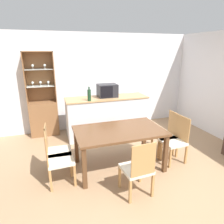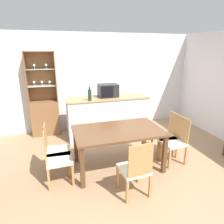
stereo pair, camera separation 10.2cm
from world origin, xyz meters
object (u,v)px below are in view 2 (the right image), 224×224
object	(u,v)px
display_cabinet	(45,111)
dining_chair_side_right_far	(167,135)
dining_chair_side_left_far	(55,150)
dining_chair_side_right_near	(175,141)
wine_bottle	(90,95)
microwave	(108,91)
dining_chair_head_near	(135,169)
dining_chair_side_left_near	(56,158)
dining_table	(118,134)

from	to	relation	value
display_cabinet	dining_chair_side_right_far	distance (m)	3.06
dining_chair_side_left_far	dining_chair_side_right_near	bearing A→B (deg)	86.44
dining_chair_side_right_near	display_cabinet	bearing A→B (deg)	44.26
dining_chair_side_left_far	wine_bottle	xyz separation A→B (m)	(0.85, 1.12, 0.70)
dining_chair_side_right_near	wine_bottle	xyz separation A→B (m)	(-1.38, 1.40, 0.70)
dining_chair_side_right_far	microwave	xyz separation A→B (m)	(-0.87, 1.38, 0.72)
dining_chair_head_near	dining_chair_side_left_near	xyz separation A→B (m)	(-1.11, 0.65, 0.00)
dining_chair_head_near	dining_chair_side_left_far	size ratio (longest dim) A/B	1.00
dining_chair_side_right_far	wine_bottle	size ratio (longest dim) A/B	2.79
dining_chair_side_right_near	dining_chair_side_left_near	distance (m)	2.22
dining_chair_side_right_near	microwave	world-z (taller)	microwave
dining_table	dining_chair_side_right_far	size ratio (longest dim) A/B	1.73
dining_table	dining_chair_side_right_near	bearing A→B (deg)	-7.10
dining_chair_side_left_near	wine_bottle	world-z (taller)	wine_bottle
microwave	dining_table	bearing A→B (deg)	-99.10
microwave	dining_chair_head_near	bearing A→B (deg)	-95.93
dining_chair_head_near	dining_chair_side_right_near	world-z (taller)	same
dining_chair_head_near	dining_chair_side_right_near	bearing A→B (deg)	27.31
display_cabinet	dining_chair_side_left_near	size ratio (longest dim) A/B	2.31
dining_table	microwave	world-z (taller)	microwave
dining_chair_head_near	dining_chair_side_left_far	world-z (taller)	same
dining_table	dining_chair_side_left_far	bearing A→B (deg)	172.57
dining_chair_side_left_far	microwave	xyz separation A→B (m)	(1.36, 1.38, 0.72)
dining_chair_side_right_far	dining_chair_side_left_far	bearing A→B (deg)	90.03
microwave	wine_bottle	xyz separation A→B (m)	(-0.51, -0.26, -0.02)
dining_chair_side_left_far	dining_chair_side_right_near	size ratio (longest dim) A/B	1.00
dining_table	dining_chair_side_right_near	size ratio (longest dim) A/B	1.73
microwave	dining_chair_side_left_near	bearing A→B (deg)	-129.06
dining_chair_side_left_near	dining_chair_side_right_near	bearing A→B (deg)	87.87
display_cabinet	dining_table	bearing A→B (deg)	-57.30
dining_chair_side_left_near	microwave	distance (m)	2.27
microwave	dining_chair_side_right_near	bearing A→B (deg)	-62.50
dining_chair_side_right_far	dining_chair_side_left_near	world-z (taller)	same
dining_chair_head_near	display_cabinet	bearing A→B (deg)	111.33
dining_chair_side_right_far	dining_chair_side_left_near	bearing A→B (deg)	97.43
dining_chair_head_near	dining_chair_side_right_near	distance (m)	1.29
dining_chair_side_left_far	dining_chair_side_right_far	world-z (taller)	same
dining_chair_side_right_near	wine_bottle	world-z (taller)	wine_bottle
dining_chair_head_near	dining_chair_side_left_far	distance (m)	1.46
dining_chair_side_left_far	dining_chair_side_right_near	xyz separation A→B (m)	(2.22, -0.28, 0.00)
dining_chair_head_near	dining_chair_side_right_far	world-z (taller)	same
dining_chair_side_left_far	dining_chair_side_right_far	xyz separation A→B (m)	(2.22, -0.00, 0.00)
dining_chair_side_left_far	dining_chair_side_left_near	distance (m)	0.29
dining_chair_side_left_near	wine_bottle	bearing A→B (deg)	146.70
dining_chair_side_right_near	dining_chair_side_left_far	bearing A→B (deg)	78.88
dining_table	dining_chair_side_left_far	size ratio (longest dim) A/B	1.73
wine_bottle	dining_chair_side_right_far	bearing A→B (deg)	-39.18
dining_chair_side_right_far	wine_bottle	bearing A→B (deg)	50.94
dining_table	dining_chair_side_left_near	size ratio (longest dim) A/B	1.73
dining_chair_head_near	wine_bottle	bearing A→B (deg)	93.96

